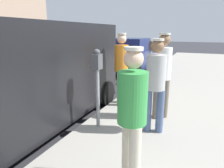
# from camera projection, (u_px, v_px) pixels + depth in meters

# --- Properties ---
(ground_plane) EXTENTS (80.00, 80.00, 0.00)m
(ground_plane) POSITION_uv_depth(u_px,v_px,m) (40.00, 125.00, 4.38)
(ground_plane) COLOR #2D2D33
(sidewalk_slab) EXTENTS (5.00, 32.00, 0.15)m
(sidewalk_slab) POSITION_uv_depth(u_px,v_px,m) (220.00, 163.00, 2.98)
(sidewalk_slab) COLOR #9E998E
(sidewalk_slab) RESTS_ON ground
(parking_meter_near) EXTENTS (0.14, 0.18, 1.52)m
(parking_meter_near) POSITION_uv_depth(u_px,v_px,m) (97.00, 76.00, 3.73)
(parking_meter_near) COLOR gray
(parking_meter_near) RESTS_ON sidewalk_slab
(parking_meter_far) EXTENTS (0.14, 0.18, 1.52)m
(parking_meter_far) POSITION_uv_depth(u_px,v_px,m) (150.00, 54.00, 7.38)
(parking_meter_far) COLOR gray
(parking_meter_far) RESTS_ON sidewalk_slab
(pedestrian_in_gray) EXTENTS (0.35, 0.34, 1.71)m
(pedestrian_in_gray) POSITION_uv_depth(u_px,v_px,m) (156.00, 81.00, 3.55)
(pedestrian_in_gray) COLOR #4C608C
(pedestrian_in_gray) RESTS_ON sidewalk_slab
(pedestrian_in_orange) EXTENTS (0.34, 0.36, 1.79)m
(pedestrian_in_orange) POSITION_uv_depth(u_px,v_px,m) (121.00, 64.00, 4.97)
(pedestrian_in_orange) COLOR beige
(pedestrian_in_orange) RESTS_ON sidewalk_slab
(pedestrian_in_green) EXTENTS (0.34, 0.34, 1.67)m
(pedestrian_in_green) POSITION_uv_depth(u_px,v_px,m) (132.00, 110.00, 2.29)
(pedestrian_in_green) COLOR beige
(pedestrian_in_green) RESTS_ON sidewalk_slab
(pedestrian_in_white) EXTENTS (0.34, 0.34, 1.80)m
(pedestrian_in_white) POSITION_uv_depth(u_px,v_px,m) (163.00, 71.00, 4.13)
(pedestrian_in_white) COLOR #726656
(pedestrian_in_white) RESTS_ON sidewalk_slab
(parked_van) EXTENTS (2.14, 5.21, 2.15)m
(parked_van) POSITION_uv_depth(u_px,v_px,m) (15.00, 76.00, 3.84)
(parked_van) COLOR black
(parked_van) RESTS_ON ground
(parked_sedan_ahead) EXTENTS (1.95, 4.41, 1.65)m
(parked_sedan_ahead) POSITION_uv_depth(u_px,v_px,m) (131.00, 56.00, 10.43)
(parked_sedan_ahead) COLOR navy
(parked_sedan_ahead) RESTS_ON ground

